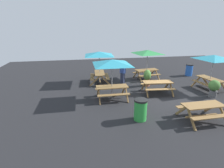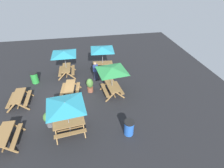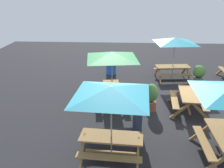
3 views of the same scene
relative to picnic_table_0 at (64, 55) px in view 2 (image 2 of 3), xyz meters
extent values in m
plane|color=#232326|center=(-3.26, -0.21, -1.99)|extent=(26.10, 26.10, 0.00)
cube|color=olive|center=(0.00, 0.00, -1.25)|extent=(1.81, 0.72, 0.05)
cube|color=olive|center=(-0.01, -0.55, -1.54)|extent=(1.80, 0.28, 0.04)
cube|color=olive|center=(0.01, 0.55, -1.54)|extent=(1.80, 0.28, 0.04)
cube|color=olive|center=(-0.78, -0.36, -1.62)|extent=(0.07, 0.80, 0.81)
cube|color=olive|center=(-0.78, 0.37, -1.62)|extent=(0.07, 0.80, 0.81)
cube|color=olive|center=(0.78, -0.37, -1.62)|extent=(0.07, 0.80, 0.81)
cube|color=olive|center=(0.78, 0.36, -1.62)|extent=(0.07, 0.80, 0.81)
cube|color=olive|center=(0.00, 0.00, -1.77)|extent=(1.56, 0.09, 0.06)
cylinder|color=gray|center=(0.00, 0.00, -0.84)|extent=(0.04, 0.04, 2.30)
pyramid|color=teal|center=(0.00, 0.00, 0.17)|extent=(2.83, 2.83, 0.28)
cube|color=olive|center=(-3.45, 3.16, -1.25)|extent=(1.80, 0.71, 0.05)
cube|color=olive|center=(-3.44, 2.61, -1.54)|extent=(1.80, 0.27, 0.04)
cube|color=olive|center=(-3.45, 3.71, -1.54)|extent=(1.80, 0.27, 0.04)
cube|color=olive|center=(-4.22, 2.79, -1.62)|extent=(0.07, 0.80, 0.81)
cube|color=olive|center=(-4.23, 3.52, -1.62)|extent=(0.07, 0.80, 0.81)
cube|color=olive|center=(-2.66, 2.80, -1.62)|extent=(0.07, 0.80, 0.81)
cube|color=olive|center=(-2.67, 3.53, -1.62)|extent=(0.07, 0.80, 0.81)
cube|color=olive|center=(-3.45, 3.16, -1.77)|extent=(1.56, 0.08, 0.06)
cube|color=olive|center=(-3.45, -3.46, -1.25)|extent=(1.88, 0.93, 0.05)
cube|color=olive|center=(-3.38, -4.01, -1.54)|extent=(1.82, 0.49, 0.04)
cube|color=olive|center=(-3.52, -2.92, -1.54)|extent=(1.82, 0.49, 0.04)
cube|color=olive|center=(-4.18, -3.93, -1.62)|extent=(0.16, 0.80, 0.81)
cube|color=olive|center=(-4.27, -3.20, -1.62)|extent=(0.16, 0.80, 0.81)
cube|color=olive|center=(-2.63, -3.72, -1.62)|extent=(0.16, 0.80, 0.81)
cube|color=olive|center=(-2.73, -3.00, -1.62)|extent=(0.16, 0.80, 0.81)
cube|color=olive|center=(-3.45, -3.46, -1.77)|extent=(1.56, 0.27, 0.06)
cylinder|color=gray|center=(-3.45, -3.46, -0.84)|extent=(0.04, 0.04, 2.30)
pyramid|color=green|center=(-3.45, -3.46, 0.17)|extent=(2.80, 2.80, 0.28)
cube|color=olive|center=(-6.81, 3.08, -1.25)|extent=(1.81, 0.73, 0.05)
cube|color=olive|center=(-6.81, 2.53, -1.54)|extent=(1.80, 0.29, 0.04)
cube|color=olive|center=(-7.59, 2.72, -1.62)|extent=(0.07, 0.80, 0.81)
cube|color=olive|center=(-6.03, 2.70, -1.62)|extent=(0.07, 0.80, 0.81)
cube|color=olive|center=(-6.02, 3.43, -1.62)|extent=(0.07, 0.80, 0.81)
cube|color=olive|center=(-6.81, 3.08, -1.77)|extent=(1.56, 0.10, 0.06)
cube|color=olive|center=(0.31, -3.28, -1.25)|extent=(0.83, 1.84, 0.05)
cube|color=olive|center=(0.85, -3.31, -1.54)|extent=(0.39, 1.81, 0.04)
cube|color=olive|center=(-0.24, -3.24, -1.54)|extent=(0.39, 1.81, 0.04)
cube|color=olive|center=(0.61, -4.08, -1.62)|extent=(0.80, 0.12, 0.81)
cube|color=olive|center=(-0.11, -4.03, -1.62)|extent=(0.80, 0.12, 0.81)
cube|color=olive|center=(0.73, -2.52, -1.62)|extent=(0.80, 0.12, 0.81)
cube|color=olive|center=(0.00, -2.47, -1.62)|extent=(0.80, 0.12, 0.81)
cube|color=olive|center=(0.31, -3.28, -1.77)|extent=(0.18, 1.56, 0.06)
cylinder|color=gray|center=(0.31, -3.28, -0.84)|extent=(0.04, 0.04, 2.30)
pyramid|color=teal|center=(0.31, -3.28, 0.17)|extent=(2.82, 2.82, 0.28)
cube|color=olive|center=(-2.94, -0.34, -1.25)|extent=(1.86, 0.87, 0.05)
cube|color=olive|center=(-3.00, -0.89, -1.54)|extent=(1.82, 0.44, 0.04)
cube|color=olive|center=(-2.89, 0.21, -1.54)|extent=(1.82, 0.44, 0.04)
cube|color=olive|center=(-3.75, -0.63, -1.62)|extent=(0.14, 0.80, 0.81)
cube|color=olive|center=(-3.68, 0.10, -1.62)|extent=(0.14, 0.80, 0.81)
cube|color=olive|center=(-2.20, -0.78, -1.62)|extent=(0.14, 0.80, 0.81)
cube|color=olive|center=(-2.13, -0.05, -1.62)|extent=(0.14, 0.80, 0.81)
cube|color=olive|center=(-2.94, -0.34, -1.77)|extent=(1.56, 0.22, 0.06)
cube|color=olive|center=(-6.66, -0.36, -1.25)|extent=(0.89, 1.87, 0.05)
cube|color=olive|center=(-6.11, -0.29, -1.54)|extent=(0.46, 1.82, 0.04)
cube|color=olive|center=(-7.20, -0.42, -1.54)|extent=(0.46, 1.82, 0.04)
cube|color=olive|center=(-6.21, -1.09, -1.62)|extent=(0.80, 0.15, 0.81)
cube|color=olive|center=(-6.93, -1.17, -1.62)|extent=(0.80, 0.15, 0.81)
cube|color=olive|center=(-6.38, 0.46, -1.62)|extent=(0.80, 0.15, 0.81)
cube|color=olive|center=(-7.11, 0.38, -1.62)|extent=(0.80, 0.15, 0.81)
cube|color=olive|center=(-6.66, -0.36, -1.77)|extent=(0.24, 1.56, 0.06)
cylinder|color=gray|center=(-6.66, -0.36, -0.84)|extent=(0.04, 0.04, 2.30)
pyramid|color=teal|center=(-6.66, -0.36, 0.17)|extent=(2.81, 2.81, 0.28)
cylinder|color=green|center=(-0.78, 2.60, -1.54)|extent=(0.56, 0.56, 0.90)
cylinder|color=black|center=(-0.78, 2.60, -1.05)|extent=(0.59, 0.59, 0.08)
cylinder|color=blue|center=(-7.41, -3.73, -1.54)|extent=(0.56, 0.56, 0.90)
cylinder|color=black|center=(-7.41, -3.73, -1.05)|extent=(0.59, 0.59, 0.08)
cylinder|color=#59595B|center=(-5.94, 0.86, -1.79)|extent=(0.44, 0.44, 0.40)
ellipsoid|color=#4C7F38|center=(-5.94, 0.86, -1.27)|extent=(0.63, 0.63, 0.64)
cylinder|color=#935138|center=(-2.87, -1.85, -1.79)|extent=(0.44, 0.44, 0.40)
ellipsoid|color=#4C7F38|center=(-2.87, -1.85, -1.21)|extent=(0.52, 0.52, 0.76)
cube|color=#2D334C|center=(-1.25, -2.46, -1.56)|extent=(0.32, 0.33, 0.85)
cube|color=#334C99|center=(-1.25, -2.46, -0.84)|extent=(0.40, 0.42, 0.60)
sphere|color=tan|center=(-1.25, -2.46, -0.43)|extent=(0.22, 0.22, 0.22)
camera|label=1|loc=(1.78, 9.21, 2.00)|focal=28.00mm
camera|label=2|loc=(-13.97, -1.54, 6.27)|focal=28.00mm
camera|label=3|loc=(6.38, -2.93, 2.73)|focal=40.00mm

